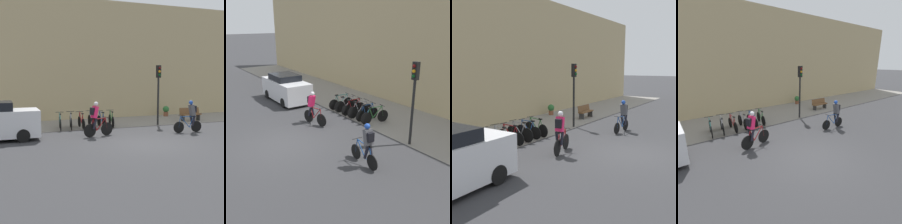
# 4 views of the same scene
# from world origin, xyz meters

# --- Properties ---
(ground) EXTENTS (200.00, 200.00, 0.00)m
(ground) POSITION_xyz_m (0.00, 0.00, 0.00)
(ground) COLOR #333335
(kerb_strip) EXTENTS (44.00, 4.50, 0.01)m
(kerb_strip) POSITION_xyz_m (0.00, 6.75, 0.00)
(kerb_strip) COLOR gray
(kerb_strip) RESTS_ON ground
(building_facade) EXTENTS (44.00, 0.60, 8.39)m
(building_facade) POSITION_xyz_m (0.00, 9.30, 4.20)
(building_facade) COLOR tan
(building_facade) RESTS_ON ground
(cyclist_pink) EXTENTS (1.65, 0.58, 1.78)m
(cyclist_pink) POSITION_xyz_m (-1.64, 2.42, 0.95)
(cyclist_pink) COLOR black
(cyclist_pink) RESTS_ON ground
(cyclist_grey) EXTENTS (1.69, 0.46, 1.75)m
(cyclist_grey) POSITION_xyz_m (3.58, 1.79, 0.95)
(cyclist_grey) COLOR black
(cyclist_grey) RESTS_ON ground
(parked_bike_0) EXTENTS (0.46, 1.67, 0.97)m
(parked_bike_0) POSITION_xyz_m (-2.92, 5.20, 0.40)
(parked_bike_0) COLOR black
(parked_bike_0) RESTS_ON ground
(parked_bike_1) EXTENTS (0.46, 1.70, 0.99)m
(parked_bike_1) POSITION_xyz_m (-2.30, 5.20, 0.41)
(parked_bike_1) COLOR black
(parked_bike_1) RESTS_ON ground
(parked_bike_2) EXTENTS (0.46, 1.69, 0.95)m
(parked_bike_2) POSITION_xyz_m (-1.67, 5.20, 0.39)
(parked_bike_2) COLOR black
(parked_bike_2) RESTS_ON ground
(parked_bike_3) EXTENTS (0.46, 1.73, 0.98)m
(parked_bike_3) POSITION_xyz_m (-1.04, 5.20, 0.41)
(parked_bike_3) COLOR black
(parked_bike_3) RESTS_ON ground
(parked_bike_4) EXTENTS (0.46, 1.59, 0.95)m
(parked_bike_4) POSITION_xyz_m (-0.41, 5.20, 0.39)
(parked_bike_4) COLOR black
(parked_bike_4) RESTS_ON ground
(parked_bike_5) EXTENTS (0.46, 1.71, 0.97)m
(parked_bike_5) POSITION_xyz_m (0.22, 5.20, 0.40)
(parked_bike_5) COLOR black
(parked_bike_5) RESTS_ON ground
(traffic_light_pole) EXTENTS (0.26, 0.30, 3.72)m
(traffic_light_pole) POSITION_xyz_m (3.15, 4.70, 2.57)
(traffic_light_pole) COLOR black
(traffic_light_pole) RESTS_ON ground
(parked_car) EXTENTS (4.30, 1.84, 1.85)m
(parked_car) POSITION_xyz_m (-6.55, 3.14, 0.90)
(parked_car) COLOR silver
(parked_car) RESTS_ON ground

